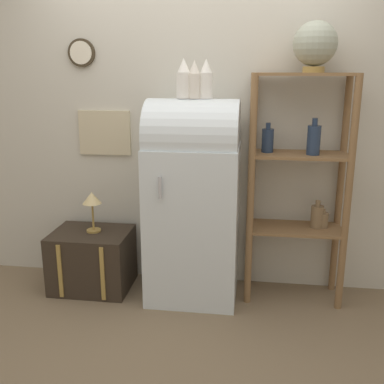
% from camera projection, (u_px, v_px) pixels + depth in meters
% --- Properties ---
extents(ground_plane, '(12.00, 12.00, 0.00)m').
position_uv_depth(ground_plane, '(188.00, 311.00, 3.25)').
color(ground_plane, '#7A664C').
extents(wall_back, '(7.00, 0.09, 2.70)m').
position_uv_depth(wall_back, '(198.00, 116.00, 3.45)').
color(wall_back, beige).
rests_on(wall_back, ground_plane).
extents(refrigerator, '(0.66, 0.60, 1.50)m').
position_uv_depth(refrigerator, '(193.00, 198.00, 3.30)').
color(refrigerator, silver).
rests_on(refrigerator, ground_plane).
extents(suitcase_trunk, '(0.60, 0.48, 0.47)m').
position_uv_depth(suitcase_trunk, '(92.00, 260.00, 3.56)').
color(suitcase_trunk, '#33281E').
rests_on(suitcase_trunk, ground_plane).
extents(shelf_unit, '(0.71, 0.35, 1.67)m').
position_uv_depth(shelf_unit, '(299.00, 175.00, 3.24)').
color(shelf_unit, olive).
rests_on(shelf_unit, ground_plane).
extents(globe, '(0.29, 0.29, 0.33)m').
position_uv_depth(globe, '(315.00, 44.00, 2.99)').
color(globe, '#AD8942').
rests_on(globe, shelf_unit).
extents(vase_left, '(0.10, 0.10, 0.27)m').
position_uv_depth(vase_left, '(184.00, 80.00, 3.09)').
color(vase_left, white).
rests_on(vase_left, refrigerator).
extents(vase_center, '(0.08, 0.08, 0.26)m').
position_uv_depth(vase_center, '(194.00, 81.00, 3.08)').
color(vase_center, silver).
rests_on(vase_center, refrigerator).
extents(vase_right, '(0.10, 0.10, 0.27)m').
position_uv_depth(vase_right, '(206.00, 80.00, 3.08)').
color(vase_right, white).
rests_on(vase_right, refrigerator).
extents(desk_lamp, '(0.15, 0.15, 0.32)m').
position_uv_depth(desk_lamp, '(92.00, 201.00, 3.45)').
color(desk_lamp, '#AD8942').
rests_on(desk_lamp, suitcase_trunk).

